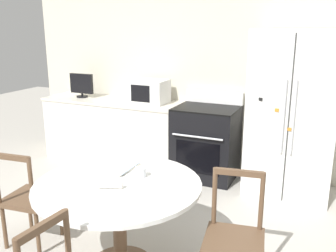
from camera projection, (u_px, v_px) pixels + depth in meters
The scene contains 12 objects.
back_wall at pixel (204, 72), 4.98m from camera, with size 5.20×0.10×2.60m.
kitchen_counter at pixel (114, 130), 5.36m from camera, with size 2.01×0.64×0.90m.
refrigerator at pixel (292, 114), 4.22m from camera, with size 0.94×0.75×1.88m.
oven_range at pixel (206, 142), 4.78m from camera, with size 0.77×0.68×1.08m.
microwave at pixel (150, 91), 4.98m from camera, with size 0.46×0.38×0.31m.
countertop_tv at pixel (82, 85), 5.36m from camera, with size 0.36×0.16×0.34m.
dining_table at pixel (119, 198), 2.91m from camera, with size 1.29×1.29×0.74m.
dining_chair_right at pixel (234, 239), 2.68m from camera, with size 0.48×0.48×0.90m.
dining_chair_left at pixel (29, 199), 3.29m from camera, with size 0.46×0.46×0.90m.
candle_glass at pixel (141, 173), 2.98m from camera, with size 0.09×0.09×0.08m.
folded_napkin at pixel (111, 185), 2.78m from camera, with size 0.18×0.11×0.05m.
mail_stack at pixel (120, 168), 3.15m from camera, with size 0.27×0.33×0.02m.
Camera 1 is at (1.59, -2.10, 1.92)m, focal length 40.00 mm.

